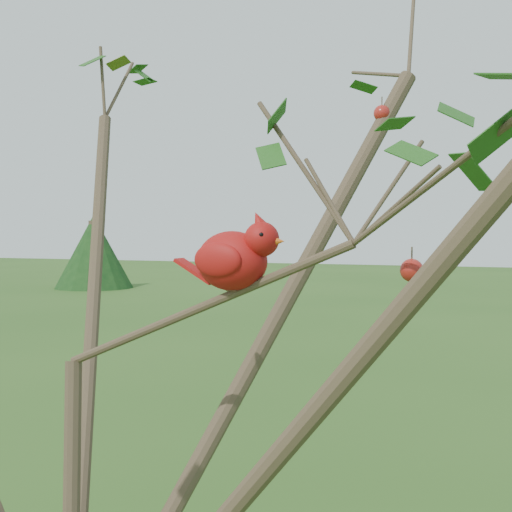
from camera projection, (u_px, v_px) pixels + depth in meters
The scene contains 3 objects.
crabapple_tree at pixel (67, 284), 1.33m from camera, with size 2.35×2.05×2.95m.
cardinal at pixel (236, 258), 1.31m from camera, with size 0.23×0.13×0.16m.
distant_trees at pixel (506, 245), 25.03m from camera, with size 39.15×14.32×3.72m.
Camera 1 is at (0.82, -1.14, 2.23)m, focal length 50.00 mm.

